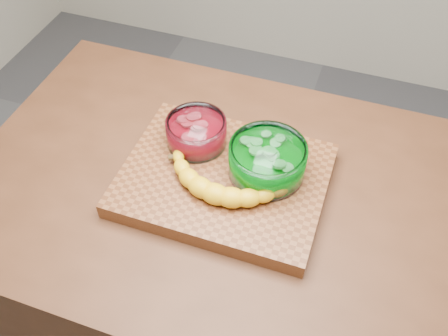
% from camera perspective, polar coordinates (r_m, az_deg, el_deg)
% --- Properties ---
extents(counter, '(1.20, 0.80, 0.90)m').
position_cam_1_polar(counter, '(1.51, 0.00, -12.90)').
color(counter, '#4C2916').
rests_on(counter, ground).
extents(cutting_board, '(0.45, 0.35, 0.04)m').
position_cam_1_polar(cutting_board, '(1.12, 0.00, -1.35)').
color(cutting_board, brown).
rests_on(cutting_board, counter).
extents(bowl_red, '(0.14, 0.14, 0.07)m').
position_cam_1_polar(bowl_red, '(1.15, -3.17, 4.10)').
color(bowl_red, white).
rests_on(bowl_red, cutting_board).
extents(bowl_green, '(0.17, 0.17, 0.08)m').
position_cam_1_polar(bowl_green, '(1.09, 4.96, 0.84)').
color(bowl_green, white).
rests_on(bowl_green, cutting_board).
extents(banana, '(0.30, 0.14, 0.04)m').
position_cam_1_polar(banana, '(1.07, -0.14, -1.59)').
color(banana, gold).
rests_on(banana, cutting_board).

